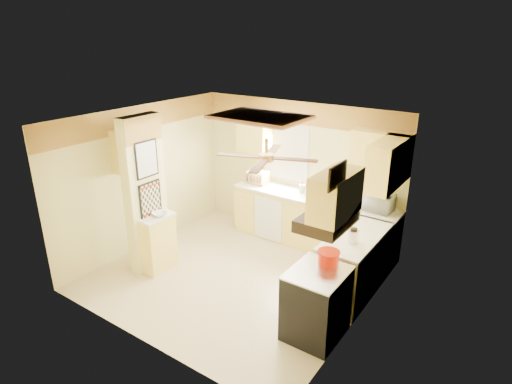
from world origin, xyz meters
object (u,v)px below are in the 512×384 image
Objects in this scene: microwave at (377,202)px; dutch_oven at (328,258)px; bowl at (160,214)px; kettle at (353,236)px; stove at (316,303)px.

microwave is 1.97m from dutch_oven.
bowl is 2.97m from kettle.
dutch_oven is at bearing 84.01° from stove.
kettle is (2.85, 0.85, 0.07)m from bowl.
bowl is (-2.78, 0.04, 0.51)m from stove.
microwave is (-0.07, 2.19, 0.62)m from stove.
kettle reaches higher than bowl.
stove is at bearing 96.10° from microwave.
dutch_oven is 1.27× the size of kettle.
microwave is at bearing 96.36° from kettle.
microwave reaches higher than bowl.
microwave reaches higher than dutch_oven.
stove is 1.75× the size of microwave.
bowl is at bearing -176.33° from dutch_oven.
microwave is 3.45m from bowl.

